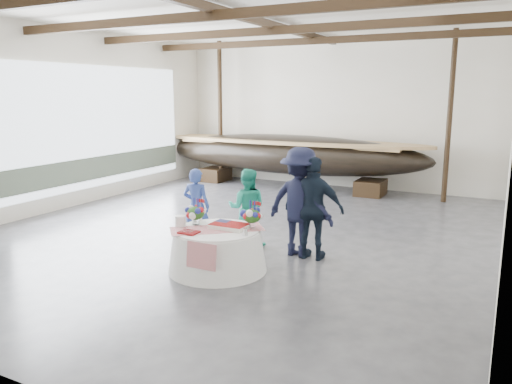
% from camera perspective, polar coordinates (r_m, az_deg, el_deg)
% --- Properties ---
extents(floor, '(10.00, 12.00, 0.01)m').
position_cam_1_polar(floor, '(10.68, -1.84, -4.44)').
color(floor, '#3D3D42').
rests_on(floor, ground).
extents(wall_back, '(10.00, 0.02, 4.50)m').
position_cam_1_polar(wall_back, '(15.81, 8.81, 8.82)').
color(wall_back, silver).
rests_on(wall_back, ground).
extents(wall_left, '(0.02, 12.00, 4.50)m').
position_cam_1_polar(wall_left, '(13.45, -21.07, 7.79)').
color(wall_left, silver).
rests_on(wall_left, ground).
extents(ceiling, '(10.00, 12.00, 0.01)m').
position_cam_1_polar(ceiling, '(10.41, -2.00, 20.15)').
color(ceiling, white).
rests_on(ceiling, wall_back).
extents(pavilion_structure, '(9.80, 11.76, 4.50)m').
position_cam_1_polar(pavilion_structure, '(11.09, 0.26, 17.02)').
color(pavilion_structure, black).
rests_on(pavilion_structure, ground).
extents(open_bay, '(0.03, 7.00, 3.20)m').
position_cam_1_polar(open_bay, '(14.13, -17.79, 6.42)').
color(open_bay, silver).
rests_on(open_bay, ground).
extents(longboat_display, '(8.73, 1.75, 1.64)m').
position_cam_1_polar(longboat_display, '(15.41, 3.60, 4.37)').
color(longboat_display, black).
rests_on(longboat_display, ground).
extents(banquet_table, '(1.63, 1.63, 0.70)m').
position_cam_1_polar(banquet_table, '(8.31, -4.44, -6.59)').
color(banquet_table, white).
rests_on(banquet_table, ground).
extents(tabletop_items, '(1.51, 1.38, 0.40)m').
position_cam_1_polar(tabletop_items, '(8.31, -4.18, -2.97)').
color(tabletop_items, red).
rests_on(tabletop_items, banquet_table).
extents(guest_woman_blue, '(0.59, 0.43, 1.48)m').
position_cam_1_polar(guest_woman_blue, '(9.71, -6.83, -1.62)').
color(guest_woman_blue, '#2B408C').
rests_on(guest_woman_blue, ground).
extents(guest_woman_teal, '(0.88, 0.78, 1.50)m').
position_cam_1_polar(guest_woman_teal, '(9.45, -1.02, -1.84)').
color(guest_woman_teal, teal).
rests_on(guest_woman_teal, ground).
extents(guest_man_left, '(1.36, 0.91, 1.96)m').
position_cam_1_polar(guest_man_left, '(8.90, 5.06, -1.17)').
color(guest_man_left, black).
rests_on(guest_man_left, ground).
extents(guest_man_right, '(1.08, 0.47, 1.82)m').
position_cam_1_polar(guest_man_right, '(8.75, 6.64, -1.91)').
color(guest_man_right, black).
rests_on(guest_man_right, ground).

